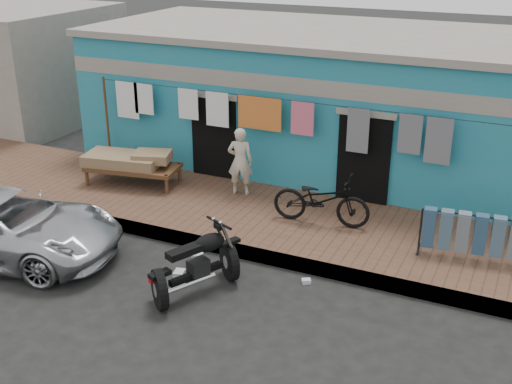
% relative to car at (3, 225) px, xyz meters
% --- Properties ---
extents(ground, '(80.00, 80.00, 0.00)m').
position_rel_car_xyz_m(ground, '(4.04, 0.17, -0.62)').
color(ground, black).
rests_on(ground, ground).
extents(sidewalk, '(28.00, 3.00, 0.25)m').
position_rel_car_xyz_m(sidewalk, '(4.04, 3.17, -0.49)').
color(sidewalk, brown).
rests_on(sidewalk, ground).
extents(curb, '(28.00, 0.10, 0.25)m').
position_rel_car_xyz_m(curb, '(4.04, 1.72, -0.49)').
color(curb, gray).
rests_on(curb, ground).
extents(building, '(12.20, 5.20, 3.36)m').
position_rel_car_xyz_m(building, '(4.04, 7.16, 1.07)').
color(building, teal).
rests_on(building, ground).
extents(neighbor_left, '(6.00, 5.00, 3.40)m').
position_rel_car_xyz_m(neighbor_left, '(-6.96, 7.17, 1.08)').
color(neighbor_left, '#9E9384').
rests_on(neighbor_left, ground).
extents(clothesline, '(10.06, 0.06, 2.10)m').
position_rel_car_xyz_m(clothesline, '(3.30, 4.42, 1.20)').
color(clothesline, brown).
rests_on(clothesline, sidewalk).
extents(car, '(4.69, 2.80, 1.24)m').
position_rel_car_xyz_m(car, '(0.00, 0.00, 0.00)').
color(car, silver).
rests_on(car, ground).
extents(seated_person, '(0.61, 0.49, 1.48)m').
position_rel_car_xyz_m(seated_person, '(2.85, 3.93, 0.37)').
color(seated_person, beige).
rests_on(seated_person, sidewalk).
extents(bicycle, '(1.94, 0.85, 1.22)m').
position_rel_car_xyz_m(bicycle, '(4.94, 3.24, 0.24)').
color(bicycle, black).
rests_on(bicycle, sidewalk).
extents(motorcycle, '(1.95, 2.24, 1.15)m').
position_rel_car_xyz_m(motorcycle, '(3.82, 0.33, -0.05)').
color(motorcycle, black).
rests_on(motorcycle, ground).
extents(charpoy, '(2.51, 1.77, 0.73)m').
position_rel_car_xyz_m(charpoy, '(0.42, 3.45, -0.01)').
color(charpoy, brown).
rests_on(charpoy, sidewalk).
extents(jeans_rack, '(1.88, 0.73, 0.86)m').
position_rel_car_xyz_m(jeans_rack, '(7.76, 2.99, 0.06)').
color(jeans_rack, black).
rests_on(jeans_rack, sidewalk).
extents(litter_a, '(0.23, 0.20, 0.09)m').
position_rel_car_xyz_m(litter_a, '(3.23, 1.37, -0.57)').
color(litter_a, silver).
rests_on(litter_a, ground).
extents(litter_b, '(0.19, 0.17, 0.07)m').
position_rel_car_xyz_m(litter_b, '(5.36, 1.37, -0.58)').
color(litter_b, silver).
rests_on(litter_b, ground).
extents(litter_c, '(0.22, 0.25, 0.09)m').
position_rel_car_xyz_m(litter_c, '(3.26, 0.69, -0.57)').
color(litter_c, silver).
rests_on(litter_c, ground).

